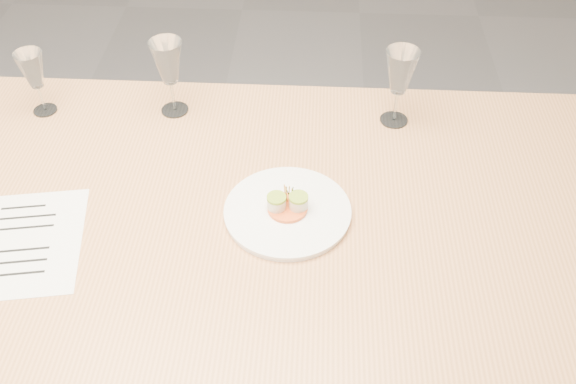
# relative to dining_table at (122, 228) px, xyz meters

# --- Properties ---
(ground) EXTENTS (7.00, 7.00, 0.00)m
(ground) POSITION_rel_dining_table_xyz_m (0.00, 0.00, -0.68)
(ground) COLOR slate
(ground) RESTS_ON ground
(dining_table) EXTENTS (2.40, 1.00, 0.75)m
(dining_table) POSITION_rel_dining_table_xyz_m (0.00, 0.00, 0.00)
(dining_table) COLOR tan
(dining_table) RESTS_ON ground
(dinner_plate) EXTENTS (0.28, 0.28, 0.07)m
(dinner_plate) POSITION_rel_dining_table_xyz_m (0.39, -0.00, 0.08)
(dinner_plate) COLOR white
(dinner_plate) RESTS_ON dining_table
(recipe_sheet) EXTENTS (0.29, 0.34, 0.00)m
(recipe_sheet) POSITION_rel_dining_table_xyz_m (-0.17, -0.12, 0.07)
(recipe_sheet) COLOR white
(recipe_sheet) RESTS_ON dining_table
(wine_glass_0) EXTENTS (0.07, 0.07, 0.18)m
(wine_glass_0) POSITION_rel_dining_table_xyz_m (-0.28, 0.35, 0.19)
(wine_glass_0) COLOR white
(wine_glass_0) RESTS_ON dining_table
(wine_glass_1) EXTENTS (0.08, 0.08, 0.21)m
(wine_glass_1) POSITION_rel_dining_table_xyz_m (0.07, 0.37, 0.21)
(wine_glass_1) COLOR white
(wine_glass_1) RESTS_ON dining_table
(wine_glass_2) EXTENTS (0.08, 0.08, 0.21)m
(wine_glass_2) POSITION_rel_dining_table_xyz_m (0.65, 0.35, 0.21)
(wine_glass_2) COLOR white
(wine_glass_2) RESTS_ON dining_table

